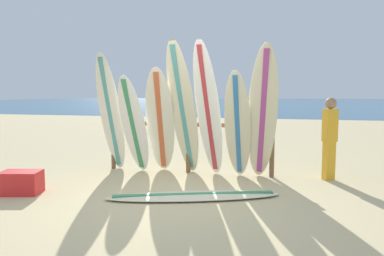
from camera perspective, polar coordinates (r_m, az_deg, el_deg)
name	(u,v)px	position (r m, az deg, el deg)	size (l,w,h in m)	color
ground_plane	(169,202)	(5.52, -3.52, -11.31)	(120.00, 120.00, 0.00)	#CCB784
ocean_water	(278,102)	(63.06, 13.09, 3.89)	(120.00, 80.00, 0.01)	#1E5984
surfboard_rack	(188,136)	(7.32, -0.59, -1.23)	(3.37, 0.09, 1.11)	brown
surfboard_leaning_far_left	(111,113)	(7.56, -12.49, 2.27)	(0.55, 0.77, 2.37)	white
surfboard_leaning_left	(134,125)	(7.27, -9.02, 0.49)	(0.64, 0.81, 1.94)	white
surfboard_leaning_center_left	(160,122)	(7.17, -4.94, 1.00)	(0.71, 1.05, 2.07)	silver
surfboard_leaning_center	(183,109)	(6.96, -1.41, 2.89)	(0.67, 1.04, 2.56)	beige
surfboard_leaning_center_right	(208,110)	(6.81, 2.52, 2.75)	(0.64, 0.99, 2.54)	white
surfboard_leaning_right	(238,126)	(6.69, 7.07, 0.31)	(0.47, 0.91, 1.99)	beige
surfboard_leaning_far_right	(263,114)	(6.64, 10.85, 2.10)	(0.69, 1.08, 2.42)	beige
surfboard_lying_on_sand	(194,196)	(5.67, 0.30, -10.46)	(2.67, 1.43, 0.08)	beige
beachgoer_standing	(330,135)	(7.16, 20.53, -1.00)	(0.29, 0.26, 1.50)	gold
small_boat_offshore	(266,107)	(35.18, 11.44, 3.19)	(1.40, 2.39, 0.71)	#333842
cooler_box	(21,182)	(6.47, -24.95, -7.65)	(0.60, 0.40, 0.36)	red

